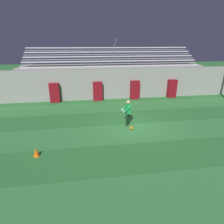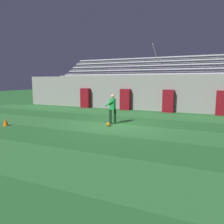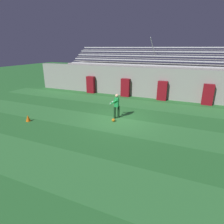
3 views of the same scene
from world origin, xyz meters
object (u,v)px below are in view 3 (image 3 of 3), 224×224
(traffic_cone, at_px, (28,118))
(padding_pillar_gate_left, at_px, (125,88))
(soccer_ball, at_px, (113,120))
(goalkeeper, at_px, (116,104))
(padding_pillar_far_left, at_px, (91,85))
(padding_pillar_gate_right, at_px, (162,91))
(padding_pillar_far_right, at_px, (208,95))

(traffic_cone, bearing_deg, padding_pillar_gate_left, 67.63)
(soccer_ball, bearing_deg, padding_pillar_gate_left, 103.08)
(goalkeeper, xyz_separation_m, soccer_ball, (0.08, -0.71, -0.84))
(padding_pillar_far_left, bearing_deg, padding_pillar_gate_left, 0.00)
(soccer_ball, bearing_deg, traffic_cone, -157.55)
(goalkeeper, relative_size, soccer_ball, 7.59)
(padding_pillar_gate_left, xyz_separation_m, padding_pillar_gate_right, (3.50, 0.00, 0.00))
(padding_pillar_far_left, distance_m, padding_pillar_far_right, 11.02)
(goalkeeper, bearing_deg, padding_pillar_gate_left, 103.84)
(padding_pillar_far_right, height_order, goalkeeper, padding_pillar_far_right)
(padding_pillar_far_right, bearing_deg, traffic_cone, -141.08)
(goalkeeper, distance_m, traffic_cone, 5.82)
(traffic_cone, bearing_deg, padding_pillar_gate_right, 50.88)
(padding_pillar_gate_left, height_order, soccer_ball, padding_pillar_gate_left)
(padding_pillar_far_right, bearing_deg, padding_pillar_gate_right, 180.00)
(padding_pillar_far_right, distance_m, goalkeeper, 8.23)
(padding_pillar_gate_right, xyz_separation_m, traffic_cone, (-7.08, -8.71, -0.65))
(padding_pillar_gate_right, bearing_deg, soccer_ball, -106.60)
(padding_pillar_gate_right, distance_m, traffic_cone, 11.24)
(goalkeeper, xyz_separation_m, traffic_cone, (-5.03, -2.82, -0.74))
(goalkeeper, bearing_deg, padding_pillar_far_left, 131.86)
(padding_pillar_gate_left, bearing_deg, padding_pillar_gate_right, 0.00)
(padding_pillar_far_left, bearing_deg, goalkeeper, -48.14)
(padding_pillar_far_right, xyz_separation_m, soccer_ball, (-5.67, -6.59, -0.75))
(padding_pillar_far_right, xyz_separation_m, traffic_cone, (-10.78, -8.71, -0.65))
(traffic_cone, bearing_deg, padding_pillar_far_left, 91.59)
(padding_pillar_far_left, height_order, traffic_cone, padding_pillar_far_left)
(goalkeeper, bearing_deg, padding_pillar_far_right, 45.68)
(padding_pillar_far_left, bearing_deg, padding_pillar_far_right, 0.00)
(padding_pillar_gate_left, relative_size, padding_pillar_gate_right, 1.00)
(padding_pillar_far_right, bearing_deg, padding_pillar_far_left, 180.00)
(goalkeeper, distance_m, soccer_ball, 1.10)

